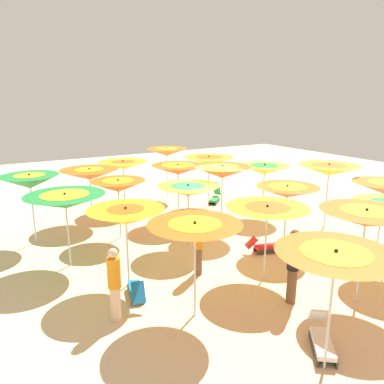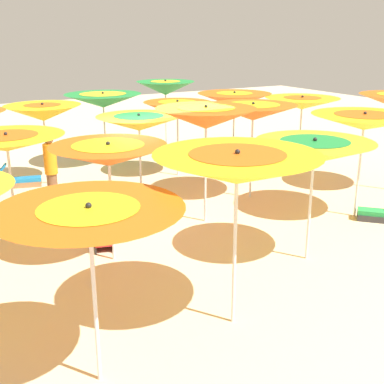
{
  "view_description": "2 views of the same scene",
  "coord_description": "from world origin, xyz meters",
  "px_view_note": "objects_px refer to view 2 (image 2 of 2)",
  "views": [
    {
      "loc": [
        6.75,
        10.27,
        4.91
      ],
      "look_at": [
        -0.01,
        -1.23,
        1.52
      ],
      "focal_mm": 34.76,
      "sensor_mm": 36.0,
      "label": 1
    },
    {
      "loc": [
        -9.79,
        4.74,
        3.99
      ],
      "look_at": [
        -1.96,
        0.23,
        1.09
      ],
      "focal_mm": 46.96,
      "sensor_mm": 36.0,
      "label": 2
    }
  ],
  "objects_px": {
    "beach_umbrella_18": "(237,168)",
    "lounger_1": "(384,212)",
    "beach_umbrella_13": "(109,155)",
    "beachgoer_1": "(51,169)",
    "beach_umbrella_16": "(364,122)",
    "lounger_3": "(102,234)",
    "beach_umbrella_8": "(7,143)",
    "beach_umbrella_11": "(253,112)",
    "beach_umbrella_17": "(314,152)",
    "beach_umbrella_5": "(234,100)",
    "beach_umbrella_12": "(206,118)",
    "beach_umbrella_1": "(103,100)",
    "beach_umbrella_10": "(302,103)",
    "beach_umbrella_7": "(139,123)",
    "beach_umbrella_6": "(177,109)",
    "beach_umbrella_0": "(166,88)",
    "beach_umbrella_2": "(43,113)",
    "beach_umbrella_19": "(90,224)"
  },
  "relations": [
    {
      "from": "lounger_1",
      "to": "beach_umbrella_18",
      "type": "bearing_deg",
      "value": 64.18
    },
    {
      "from": "beach_umbrella_7",
      "to": "beach_umbrella_13",
      "type": "relative_size",
      "value": 0.99
    },
    {
      "from": "beach_umbrella_5",
      "to": "beach_umbrella_13",
      "type": "bearing_deg",
      "value": 128.98
    },
    {
      "from": "beach_umbrella_7",
      "to": "lounger_3",
      "type": "bearing_deg",
      "value": 138.07
    },
    {
      "from": "beach_umbrella_1",
      "to": "beach_umbrella_11",
      "type": "distance_m",
      "value": 5.19
    },
    {
      "from": "beach_umbrella_13",
      "to": "beachgoer_1",
      "type": "height_order",
      "value": "beach_umbrella_13"
    },
    {
      "from": "beach_umbrella_11",
      "to": "beach_umbrella_19",
      "type": "relative_size",
      "value": 1.06
    },
    {
      "from": "beach_umbrella_1",
      "to": "beach_umbrella_6",
      "type": "relative_size",
      "value": 1.06
    },
    {
      "from": "beach_umbrella_0",
      "to": "beach_umbrella_12",
      "type": "relative_size",
      "value": 0.97
    },
    {
      "from": "beach_umbrella_5",
      "to": "beach_umbrella_7",
      "type": "relative_size",
      "value": 1.04
    },
    {
      "from": "beach_umbrella_16",
      "to": "beach_umbrella_18",
      "type": "height_order",
      "value": "beach_umbrella_18"
    },
    {
      "from": "beach_umbrella_17",
      "to": "beach_umbrella_6",
      "type": "bearing_deg",
      "value": -5.85
    },
    {
      "from": "beach_umbrella_6",
      "to": "beach_umbrella_8",
      "type": "distance_m",
      "value": 5.56
    },
    {
      "from": "beach_umbrella_17",
      "to": "lounger_1",
      "type": "bearing_deg",
      "value": -78.08
    },
    {
      "from": "beach_umbrella_17",
      "to": "beach_umbrella_5",
      "type": "bearing_deg",
      "value": -23.41
    },
    {
      "from": "lounger_1",
      "to": "beach_umbrella_1",
      "type": "bearing_deg",
      "value": -18.69
    },
    {
      "from": "beach_umbrella_0",
      "to": "beach_umbrella_18",
      "type": "distance_m",
      "value": 10.68
    },
    {
      "from": "beach_umbrella_13",
      "to": "beach_umbrella_17",
      "type": "relative_size",
      "value": 0.97
    },
    {
      "from": "beach_umbrella_19",
      "to": "beach_umbrella_6",
      "type": "bearing_deg",
      "value": -34.4
    },
    {
      "from": "beach_umbrella_2",
      "to": "beach_umbrella_6",
      "type": "height_order",
      "value": "beach_umbrella_2"
    },
    {
      "from": "lounger_3",
      "to": "beachgoer_1",
      "type": "relative_size",
      "value": 0.7
    },
    {
      "from": "beach_umbrella_1",
      "to": "beach_umbrella_10",
      "type": "height_order",
      "value": "beach_umbrella_1"
    },
    {
      "from": "beach_umbrella_7",
      "to": "beach_umbrella_8",
      "type": "distance_m",
      "value": 3.16
    },
    {
      "from": "beach_umbrella_13",
      "to": "beachgoer_1",
      "type": "xyz_separation_m",
      "value": [
        3.47,
        0.15,
        -1.06
      ]
    },
    {
      "from": "beach_umbrella_16",
      "to": "lounger_3",
      "type": "xyz_separation_m",
      "value": [
        1.37,
        5.5,
        -1.94
      ]
    },
    {
      "from": "beach_umbrella_18",
      "to": "lounger_1",
      "type": "distance_m",
      "value": 5.78
    },
    {
      "from": "beach_umbrella_12",
      "to": "beach_umbrella_16",
      "type": "xyz_separation_m",
      "value": [
        -1.43,
        -3.1,
        -0.14
      ]
    },
    {
      "from": "beach_umbrella_8",
      "to": "beach_umbrella_12",
      "type": "relative_size",
      "value": 0.87
    },
    {
      "from": "beach_umbrella_0",
      "to": "beach_umbrella_17",
      "type": "distance_m",
      "value": 8.99
    },
    {
      "from": "beach_umbrella_8",
      "to": "lounger_3",
      "type": "relative_size",
      "value": 1.83
    },
    {
      "from": "beach_umbrella_0",
      "to": "beach_umbrella_2",
      "type": "distance_m",
      "value": 4.8
    },
    {
      "from": "beach_umbrella_0",
      "to": "beach_umbrella_13",
      "type": "xyz_separation_m",
      "value": [
        -7.1,
        4.73,
        -0.23
      ]
    },
    {
      "from": "beach_umbrella_1",
      "to": "beach_umbrella_18",
      "type": "distance_m",
      "value": 9.42
    },
    {
      "from": "beach_umbrella_11",
      "to": "beach_umbrella_19",
      "type": "distance_m",
      "value": 7.41
    },
    {
      "from": "beach_umbrella_6",
      "to": "beach_umbrella_5",
      "type": "bearing_deg",
      "value": -79.83
    },
    {
      "from": "beach_umbrella_12",
      "to": "beach_umbrella_16",
      "type": "relative_size",
      "value": 1.08
    },
    {
      "from": "beach_umbrella_0",
      "to": "beachgoer_1",
      "type": "relative_size",
      "value": 1.42
    },
    {
      "from": "beach_umbrella_18",
      "to": "lounger_1",
      "type": "height_order",
      "value": "beach_umbrella_18"
    },
    {
      "from": "beach_umbrella_2",
      "to": "beach_umbrella_7",
      "type": "relative_size",
      "value": 1.01
    },
    {
      "from": "beach_umbrella_17",
      "to": "beach_umbrella_13",
      "type": "bearing_deg",
      "value": 60.62
    },
    {
      "from": "beach_umbrella_10",
      "to": "lounger_1",
      "type": "distance_m",
      "value": 4.65
    },
    {
      "from": "beach_umbrella_5",
      "to": "beach_umbrella_12",
      "type": "relative_size",
      "value": 0.89
    },
    {
      "from": "beach_umbrella_8",
      "to": "beach_umbrella_11",
      "type": "distance_m",
      "value": 5.64
    },
    {
      "from": "beach_umbrella_7",
      "to": "beach_umbrella_12",
      "type": "height_order",
      "value": "beach_umbrella_12"
    },
    {
      "from": "beach_umbrella_10",
      "to": "beach_umbrella_11",
      "type": "distance_m",
      "value": 3.0
    },
    {
      "from": "beach_umbrella_1",
      "to": "beach_umbrella_5",
      "type": "xyz_separation_m",
      "value": [
        -1.7,
        -3.6,
        -0.02
      ]
    },
    {
      "from": "beach_umbrella_10",
      "to": "beach_umbrella_19",
      "type": "bearing_deg",
      "value": 125.67
    },
    {
      "from": "beach_umbrella_7",
      "to": "beach_umbrella_19",
      "type": "bearing_deg",
      "value": 151.16
    },
    {
      "from": "beach_umbrella_5",
      "to": "beachgoer_1",
      "type": "bearing_deg",
      "value": 102.23
    },
    {
      "from": "beach_umbrella_10",
      "to": "beach_umbrella_17",
      "type": "xyz_separation_m",
      "value": [
        -4.72,
        3.94,
        -0.0
      ]
    }
  ]
}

